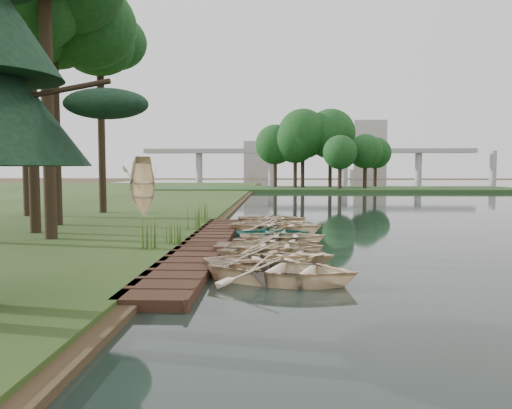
{
  "coord_description": "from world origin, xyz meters",
  "views": [
    {
      "loc": [
        0.89,
        -17.55,
        2.86
      ],
      "look_at": [
        0.22,
        0.45,
        1.6
      ],
      "focal_mm": 35.0,
      "sensor_mm": 36.0,
      "label": 1
    }
  ],
  "objects_px": {
    "stored_rowboat": "(143,211)",
    "rowboat_2": "(277,251)",
    "boardwalk": "(205,246)",
    "rowboat_0": "(283,267)",
    "rowboat_1": "(268,257)"
  },
  "relations": [
    {
      "from": "stored_rowboat",
      "to": "rowboat_2",
      "type": "bearing_deg",
      "value": -111.55
    },
    {
      "from": "boardwalk",
      "to": "rowboat_0",
      "type": "height_order",
      "value": "rowboat_0"
    },
    {
      "from": "rowboat_1",
      "to": "stored_rowboat",
      "type": "distance_m",
      "value": 14.46
    },
    {
      "from": "boardwalk",
      "to": "rowboat_0",
      "type": "xyz_separation_m",
      "value": [
        2.71,
        -5.26,
        0.29
      ]
    },
    {
      "from": "rowboat_0",
      "to": "rowboat_1",
      "type": "height_order",
      "value": "rowboat_0"
    },
    {
      "from": "rowboat_1",
      "to": "stored_rowboat",
      "type": "xyz_separation_m",
      "value": [
        -6.9,
        12.7,
        0.23
      ]
    },
    {
      "from": "rowboat_0",
      "to": "rowboat_2",
      "type": "distance_m",
      "value": 2.52
    },
    {
      "from": "stored_rowboat",
      "to": "rowboat_1",
      "type": "bearing_deg",
      "value": -114.53
    },
    {
      "from": "stored_rowboat",
      "to": "rowboat_0",
      "type": "bearing_deg",
      "value": -115.79
    },
    {
      "from": "stored_rowboat",
      "to": "boardwalk",
      "type": "bearing_deg",
      "value": -115.82
    },
    {
      "from": "rowboat_0",
      "to": "rowboat_2",
      "type": "height_order",
      "value": "rowboat_0"
    },
    {
      "from": "boardwalk",
      "to": "rowboat_2",
      "type": "xyz_separation_m",
      "value": [
        2.56,
        -2.74,
        0.27
      ]
    },
    {
      "from": "boardwalk",
      "to": "rowboat_2",
      "type": "bearing_deg",
      "value": -46.98
    },
    {
      "from": "rowboat_2",
      "to": "stored_rowboat",
      "type": "height_order",
      "value": "stored_rowboat"
    },
    {
      "from": "boardwalk",
      "to": "rowboat_1",
      "type": "relative_size",
      "value": 4.57
    }
  ]
}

